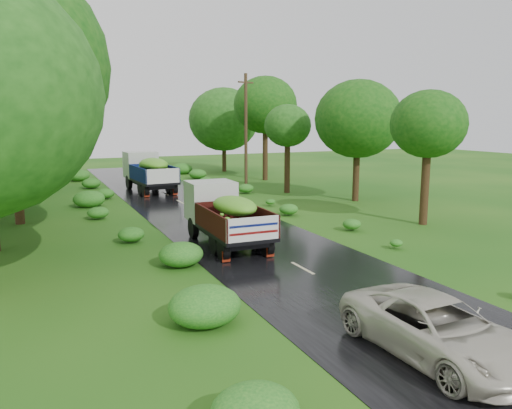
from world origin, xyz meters
TOP-DOWN VIEW (x-y plane):
  - ground at (0.00, 0.00)m, footprint 120.00×120.00m
  - road at (0.00, 5.00)m, footprint 6.50×80.00m
  - road_lines at (0.00, 6.00)m, footprint 0.12×69.60m
  - truck_near at (-1.31, 8.53)m, footprint 2.25×6.06m
  - truck_far at (-0.77, 25.86)m, footprint 2.79×6.88m
  - car at (-0.63, -3.18)m, footprint 2.41×4.94m
  - utility_pole at (5.88, 22.84)m, footprint 1.43×0.66m
  - trees_right at (9.75, 24.81)m, footprint 5.36×31.82m
  - shrubs at (0.00, 14.00)m, footprint 11.90×44.00m

SIDE VIEW (x-z plane):
  - ground at x=0.00m, z-range 0.00..0.00m
  - road at x=0.00m, z-range 0.00..0.02m
  - road_lines at x=0.00m, z-range 0.02..0.02m
  - shrubs at x=0.00m, z-range 0.00..0.70m
  - car at x=-0.63m, z-range 0.02..1.37m
  - truck_near at x=-1.31m, z-range 0.17..2.70m
  - truck_far at x=-0.77m, z-range 0.19..3.02m
  - utility_pole at x=5.88m, z-range 0.13..8.72m
  - trees_right at x=9.75m, z-range 1.41..9.43m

